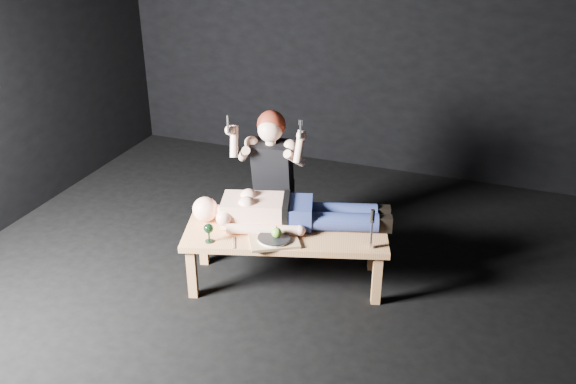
# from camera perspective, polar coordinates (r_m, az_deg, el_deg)

# --- Properties ---
(ground) EXTENTS (5.00, 5.00, 0.00)m
(ground) POSITION_cam_1_polar(r_m,az_deg,el_deg) (4.76, -2.40, -8.70)
(ground) COLOR black
(ground) RESTS_ON ground
(back_wall) EXTENTS (5.00, 0.00, 5.00)m
(back_wall) POSITION_cam_1_polar(r_m,az_deg,el_deg) (6.40, 6.23, 15.09)
(back_wall) COLOR black
(back_wall) RESTS_ON ground
(table) EXTENTS (1.59, 0.97, 0.45)m
(table) POSITION_cam_1_polar(r_m,az_deg,el_deg) (4.69, -0.21, -6.02)
(table) COLOR tan
(table) RESTS_ON ground
(lying_man) EXTENTS (1.46, 0.81, 0.25)m
(lying_man) POSITION_cam_1_polar(r_m,az_deg,el_deg) (4.61, 0.40, -1.59)
(lying_man) COLOR beige
(lying_man) RESTS_ON table
(kneeling_woman) EXTENTS (0.77, 0.83, 1.25)m
(kneeling_woman) POSITION_cam_1_polar(r_m,az_deg,el_deg) (5.01, -1.24, 1.44)
(kneeling_woman) COLOR black
(kneeling_woman) RESTS_ON ground
(serving_tray) EXTENTS (0.43, 0.39, 0.02)m
(serving_tray) POSITION_cam_1_polar(r_m,az_deg,el_deg) (4.43, -1.32, -4.54)
(serving_tray) COLOR tan
(serving_tray) RESTS_ON table
(plate) EXTENTS (0.32, 0.32, 0.02)m
(plate) POSITION_cam_1_polar(r_m,az_deg,el_deg) (4.42, -1.32, -4.32)
(plate) COLOR white
(plate) RESTS_ON serving_tray
(apple) EXTENTS (0.08, 0.08, 0.08)m
(apple) POSITION_cam_1_polar(r_m,az_deg,el_deg) (4.40, -1.05, -3.79)
(apple) COLOR #5D9725
(apple) RESTS_ON plate
(goblet) EXTENTS (0.09, 0.09, 0.15)m
(goblet) POSITION_cam_1_polar(r_m,az_deg,el_deg) (4.44, -7.34, -3.78)
(goblet) COLOR black
(goblet) RESTS_ON table
(fork_flat) EXTENTS (0.08, 0.15, 0.01)m
(fork_flat) POSITION_cam_1_polar(r_m,az_deg,el_deg) (4.44, -5.03, -4.71)
(fork_flat) COLOR #B2B2B7
(fork_flat) RESTS_ON table
(knife_flat) EXTENTS (0.07, 0.15, 0.01)m
(knife_flat) POSITION_cam_1_polar(r_m,az_deg,el_deg) (4.43, 0.92, -4.63)
(knife_flat) COLOR #B2B2B7
(knife_flat) RESTS_ON table
(spoon_flat) EXTENTS (0.14, 0.10, 0.01)m
(spoon_flat) POSITION_cam_1_polar(r_m,az_deg,el_deg) (4.48, -0.36, -4.25)
(spoon_flat) COLOR #B2B2B7
(spoon_flat) RESTS_ON table
(carving_knife) EXTENTS (0.05, 0.05, 0.30)m
(carving_knife) POSITION_cam_1_polar(r_m,az_deg,el_deg) (4.33, 7.76, -3.43)
(carving_knife) COLOR #B2B2B7
(carving_knife) RESTS_ON table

